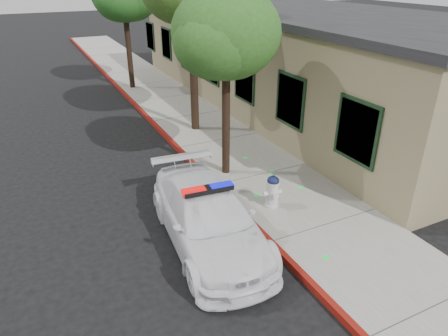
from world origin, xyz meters
TOP-DOWN VIEW (x-y plane):
  - ground at (0.00, 0.00)m, footprint 120.00×120.00m
  - sidewalk at (1.60, 3.00)m, footprint 3.20×60.00m
  - red_curb at (0.06, 3.00)m, footprint 0.14×60.00m
  - clapboard_building at (6.69, 9.00)m, footprint 7.30×20.89m
  - police_car at (-1.14, 0.80)m, footprint 2.29×4.78m
  - fire_hydrant at (0.90, 1.31)m, footprint 0.51×0.44m
  - street_tree_near at (0.71, 3.61)m, footprint 3.07×2.89m

SIDE VIEW (x-z plane):
  - ground at x=0.00m, z-range 0.00..0.00m
  - sidewalk at x=1.60m, z-range 0.00..0.15m
  - red_curb at x=0.06m, z-range 0.00..0.16m
  - fire_hydrant at x=0.90m, z-range 0.15..1.03m
  - police_car at x=-1.14m, z-range -0.06..1.41m
  - clapboard_building at x=6.69m, z-range 0.01..4.25m
  - street_tree_near at x=0.71m, z-range 1.45..6.75m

